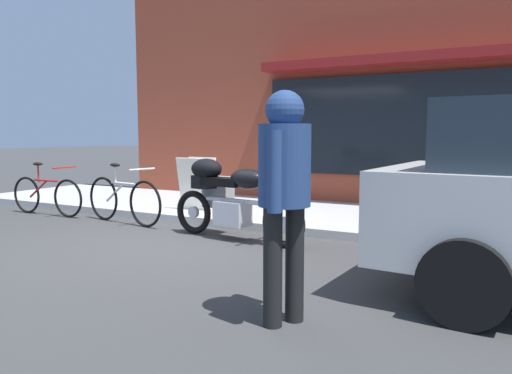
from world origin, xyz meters
name	(u,v)px	position (x,y,z in m)	size (l,w,h in m)	color
ground_plane	(169,244)	(0.00, 0.00, 0.00)	(80.00, 80.00, 0.00)	#3A3A3A
touring_motorcycle	(229,195)	(0.50, 0.68, 0.60)	(2.10, 0.84, 1.38)	black
parked_bicycle	(123,199)	(-1.55, 0.85, 0.38)	(1.72, 0.48, 0.94)	black
pedestrian_walking	(284,179)	(2.39, -1.68, 1.08)	(0.43, 0.56, 1.71)	black
sandwich_board_sign	(196,183)	(-0.93, 1.95, 0.56)	(0.55, 0.40, 0.88)	silver
second_bicycle_by_cafe	(46,195)	(-3.28, 0.82, 0.36)	(1.67, 0.48, 0.91)	black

